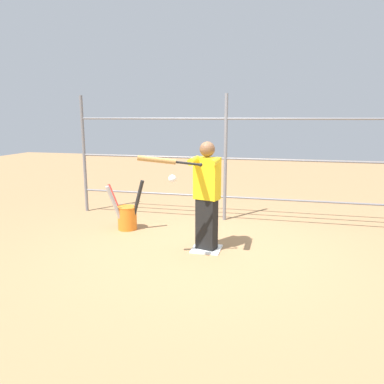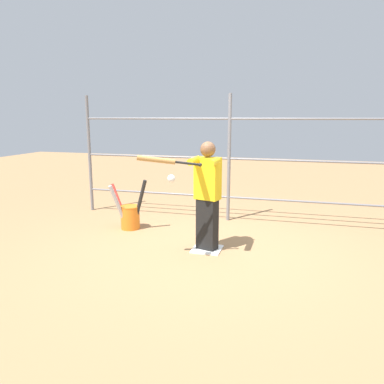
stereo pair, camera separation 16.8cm
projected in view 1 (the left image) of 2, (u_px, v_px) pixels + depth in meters
ground_plane at (206, 250)px, 5.28m from camera, size 24.00×24.00×0.00m
home_plate at (206, 249)px, 5.28m from camera, size 0.40×0.40×0.02m
fence_backstop at (225, 159)px, 6.58m from camera, size 5.57×0.06×2.23m
batter at (207, 193)px, 5.10m from camera, size 0.38×0.59×1.52m
baseball_bat_swinging at (162, 161)px, 4.57m from camera, size 0.76×0.33×0.15m
softball_in_flight at (172, 179)px, 4.49m from camera, size 0.10×0.10×0.10m
bat_bucket at (127, 216)px, 6.18m from camera, size 0.76×0.52×0.84m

